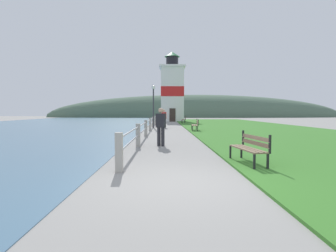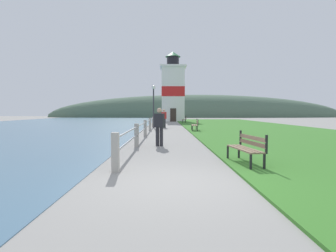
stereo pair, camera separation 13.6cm
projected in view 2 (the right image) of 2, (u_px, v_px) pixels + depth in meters
ground_plane at (174, 183)px, 5.67m from camera, size 160.00×160.00×0.00m
grass_verge at (253, 128)px, 23.24m from camera, size 12.00×52.61×0.06m
water_strip at (9, 129)px, 23.06m from camera, size 24.00×84.18×0.01m
seawall_railing at (150, 123)px, 21.01m from camera, size 0.18×28.99×1.01m
park_bench_near at (247, 146)px, 7.52m from camera, size 0.69×1.71×0.94m
park_bench_midway at (196, 124)px, 20.44m from camera, size 0.60×1.86×0.94m
park_bench_far at (185, 119)px, 33.83m from camera, size 0.68×1.84×0.94m
lighthouse at (173, 91)px, 40.94m from camera, size 3.97×3.97×10.80m
person_strolling at (159, 125)px, 11.62m from camera, size 0.46×0.35×1.70m
person_by_railing at (164, 118)px, 24.49m from camera, size 0.48×0.41×1.74m
lamp_post at (154, 98)px, 24.06m from camera, size 0.36×0.36×3.96m
distant_hillside at (196, 117)px, 70.71m from camera, size 80.00×16.00×12.00m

